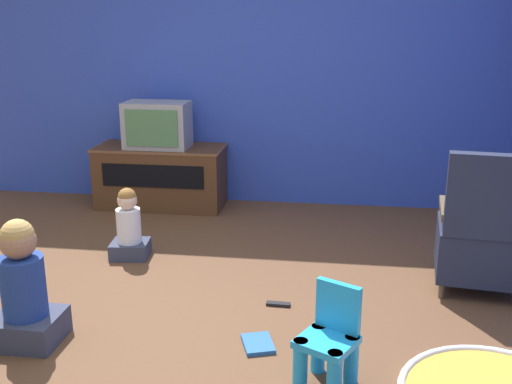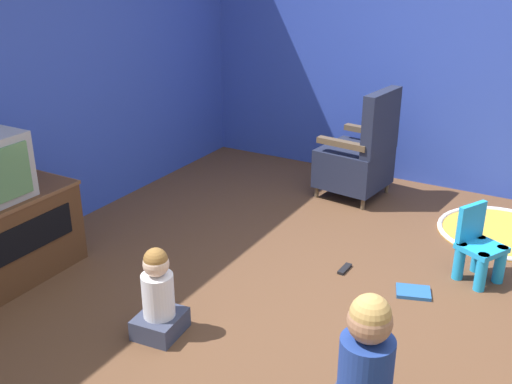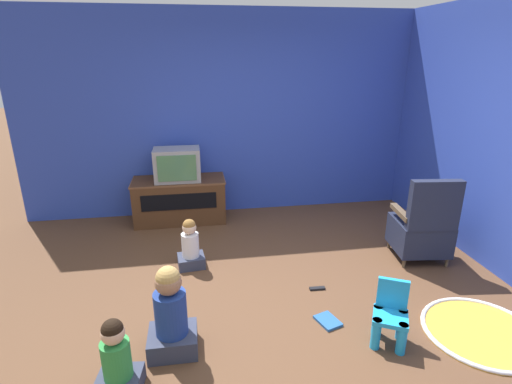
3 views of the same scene
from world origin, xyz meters
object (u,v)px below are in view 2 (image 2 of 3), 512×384
remote_control (345,269)px  child_watching_center (158,298)px  child_watching_left (365,376)px  yellow_kid_chair (478,251)px  black_armchair (359,157)px  book (413,292)px

remote_control → child_watching_center: bearing=-26.4°
child_watching_left → remote_control: bearing=25.2°
child_watching_left → yellow_kid_chair: bearing=-5.4°
black_armchair → child_watching_left: size_ratio=1.34×
black_armchair → remote_control: black_armchair is taller
remote_control → black_armchair: bearing=-160.6°
book → child_watching_center: bearing=26.0°
child_watching_left → remote_control: child_watching_left is taller
yellow_kid_chair → remote_control: (-0.33, 0.79, -0.20)m
remote_control → book: bearing=84.7°
black_armchair → yellow_kid_chair: bearing=58.1°
yellow_kid_chair → book: yellow_kid_chair is taller
yellow_kid_chair → book: 0.53m
yellow_kid_chair → remote_control: bearing=140.1°
child_watching_left → child_watching_center: (0.15, 1.26, -0.08)m
black_armchair → yellow_kid_chair: black_armchair is taller
child_watching_center → book: child_watching_center is taller
child_watching_center → remote_control: bearing=-34.3°
child_watching_left → book: bearing=6.0°
black_armchair → remote_control: 1.39m
black_armchair → yellow_kid_chair: (-0.95, -1.19, -0.16)m
child_watching_center → child_watching_left: bearing=-102.6°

